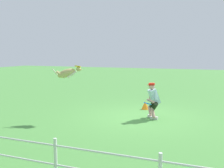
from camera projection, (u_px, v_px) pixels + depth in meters
ground_plane at (140, 117)px, 9.87m from camera, size 60.00×60.00×0.00m
person at (153, 99)px, 9.62m from camera, size 0.55×0.71×1.29m
dog at (68, 73)px, 9.34m from camera, size 0.98×0.56×0.49m
frisbee_flying at (78, 66)px, 9.34m from camera, size 0.24×0.23×0.09m
frisbee_held at (148, 103)px, 9.33m from camera, size 0.30×0.31×0.13m
fence at (56, 158)px, 4.73m from camera, size 14.95×0.06×0.89m
training_cone at (145, 105)px, 11.26m from camera, size 0.32×0.32×0.35m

